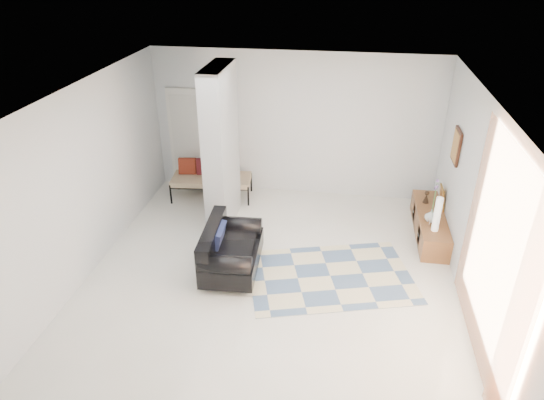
# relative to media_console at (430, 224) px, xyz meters

# --- Properties ---
(floor) EXTENTS (6.00, 6.00, 0.00)m
(floor) POSITION_rel_media_console_xyz_m (-2.52, -1.70, -0.20)
(floor) COLOR beige
(floor) RESTS_ON ground
(ceiling) EXTENTS (6.00, 6.00, 0.00)m
(ceiling) POSITION_rel_media_console_xyz_m (-2.52, -1.70, 2.60)
(ceiling) COLOR white
(ceiling) RESTS_ON wall_back
(wall_back) EXTENTS (6.00, 0.00, 6.00)m
(wall_back) POSITION_rel_media_console_xyz_m (-2.52, 1.30, 1.20)
(wall_back) COLOR silver
(wall_back) RESTS_ON ground
(wall_front) EXTENTS (6.00, 0.00, 6.00)m
(wall_front) POSITION_rel_media_console_xyz_m (-2.52, -4.70, 1.20)
(wall_front) COLOR silver
(wall_front) RESTS_ON ground
(wall_left) EXTENTS (0.00, 6.00, 6.00)m
(wall_left) POSITION_rel_media_console_xyz_m (-5.27, -1.70, 1.20)
(wall_left) COLOR silver
(wall_left) RESTS_ON ground
(wall_right) EXTENTS (0.00, 6.00, 6.00)m
(wall_right) POSITION_rel_media_console_xyz_m (0.23, -1.70, 1.20)
(wall_right) COLOR silver
(wall_right) RESTS_ON ground
(partition_column) EXTENTS (0.35, 1.20, 2.80)m
(partition_column) POSITION_rel_media_console_xyz_m (-3.62, -0.10, 1.20)
(partition_column) COLOR #9A9EA1
(partition_column) RESTS_ON floor
(hallway_door) EXTENTS (0.85, 0.06, 2.04)m
(hallway_door) POSITION_rel_media_console_xyz_m (-4.62, 1.26, 0.82)
(hallway_door) COLOR white
(hallway_door) RESTS_ON floor
(curtain) EXTENTS (0.00, 2.55, 2.55)m
(curtain) POSITION_rel_media_console_xyz_m (0.15, -2.85, 1.25)
(curtain) COLOR orange
(curtain) RESTS_ON wall_right
(wall_art) EXTENTS (0.04, 0.45, 0.55)m
(wall_art) POSITION_rel_media_console_xyz_m (0.20, -0.00, 1.45)
(wall_art) COLOR #3A1B0F
(wall_art) RESTS_ON wall_right
(media_console) EXTENTS (0.45, 1.82, 0.80)m
(media_console) POSITION_rel_media_console_xyz_m (0.00, 0.00, 0.00)
(media_console) COLOR brown
(media_console) RESTS_ON floor
(loveseat) EXTENTS (0.86, 1.41, 0.76)m
(loveseat) POSITION_rel_media_console_xyz_m (-3.18, -1.57, 0.16)
(loveseat) COLOR silver
(loveseat) RESTS_ON floor
(daybed) EXTENTS (1.60, 0.80, 0.77)m
(daybed) POSITION_rel_media_console_xyz_m (-4.12, 0.78, 0.22)
(daybed) COLOR black
(daybed) RESTS_ON floor
(area_rug) EXTENTS (2.78, 2.22, 0.01)m
(area_rug) POSITION_rel_media_console_xyz_m (-1.62, -1.50, -0.20)
(area_rug) COLOR beige
(area_rug) RESTS_ON floor
(cylinder_lamp) EXTENTS (0.11, 0.11, 0.59)m
(cylinder_lamp) POSITION_rel_media_console_xyz_m (-0.02, -0.54, 0.49)
(cylinder_lamp) COLOR white
(cylinder_lamp) RESTS_ON media_console
(bronze_figurine) EXTENTS (0.13, 0.13, 0.23)m
(bronze_figurine) POSITION_rel_media_console_xyz_m (-0.05, 0.41, 0.31)
(bronze_figurine) COLOR black
(bronze_figurine) RESTS_ON media_console
(vase) EXTENTS (0.22, 0.22, 0.22)m
(vase) POSITION_rel_media_console_xyz_m (-0.05, -0.27, 0.30)
(vase) COLOR silver
(vase) RESTS_ON media_console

